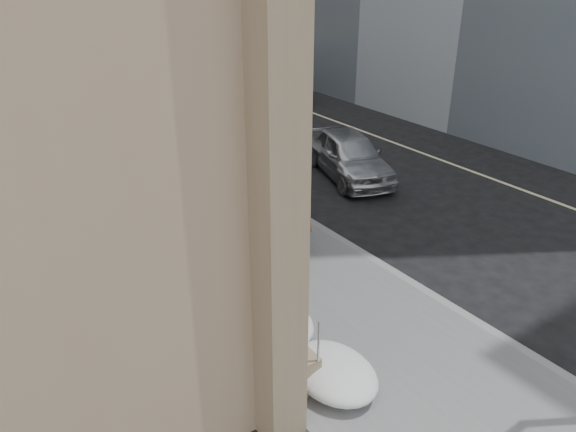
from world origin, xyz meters
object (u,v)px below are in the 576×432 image
object	(u,v)px
mounted_horse_left	(236,260)
car_grey	(281,83)
pedestrian	(271,210)
car_silver	(349,155)
mounted_horse_right	(271,199)

from	to	relation	value
mounted_horse_left	car_grey	size ratio (longest dim) A/B	0.61
pedestrian	car_grey	size ratio (longest dim) A/B	0.40
pedestrian	car_silver	xyz separation A→B (m)	(5.30, 2.78, -0.20)
mounted_horse_left	car_grey	bearing A→B (deg)	-135.27
mounted_horse_right	car_grey	bearing A→B (deg)	-111.54
pedestrian	car_grey	distance (m)	18.18
mounted_horse_left	mounted_horse_right	bearing A→B (deg)	-144.89
mounted_horse_right	car_silver	world-z (taller)	mounted_horse_right
mounted_horse_right	car_grey	world-z (taller)	mounted_horse_right
mounted_horse_right	car_silver	size ratio (longest dim) A/B	0.55
car_silver	mounted_horse_right	bearing A→B (deg)	-136.05
pedestrian	car_grey	xyz separation A→B (m)	(10.42, 14.89, -0.38)
mounted_horse_left	mounted_horse_right	size ratio (longest dim) A/B	1.04
car_silver	car_grey	world-z (taller)	car_silver
car_silver	car_grey	bearing A→B (deg)	84.56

